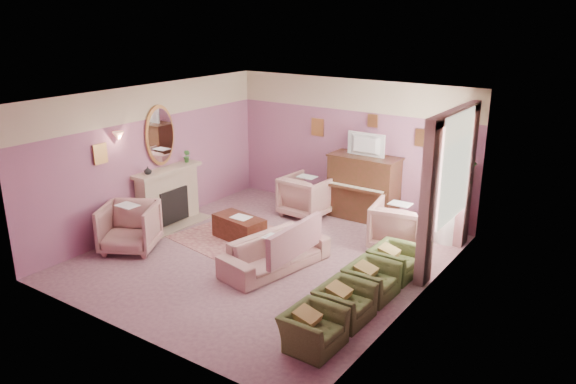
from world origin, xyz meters
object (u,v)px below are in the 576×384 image
Objects in this scene: side_table at (449,223)px; olive_chair_a at (313,324)px; olive_chair_c at (371,276)px; olive_chair_d at (394,257)px; piano at (364,188)px; floral_armchair_right at (399,223)px; sofa at (275,247)px; olive_chair_b at (345,298)px; television at (364,143)px; floral_armchair_left at (307,194)px; coffee_table at (239,228)px; floral_armchair_front at (129,225)px.

olive_chair_a is at bearing -93.06° from side_table.
olive_chair_c and olive_chair_d have the same top height.
side_table is (1.88, -0.17, -0.30)m from piano.
floral_armchair_right is at bearing -126.93° from side_table.
piano is 0.73× the size of sofa.
olive_chair_b is 0.82m from olive_chair_c.
floral_armchair_left is at bearing -154.96° from television.
television is 0.41× the size of sofa.
piano is at bearing 109.89° from olive_chair_a.
piano is 2.68m from olive_chair_d.
side_table is at bearing 7.04° from floral_armchair_left.
side_table is at bearing 54.59° from sofa.
side_table is at bearing 86.94° from olive_chair_a.
sofa is at bearing -25.89° from coffee_table.
floral_armchair_front is 4.66m from olive_chair_d.
sofa is (-0.10, -2.96, -0.26)m from piano.
olive_chair_a is at bearing -42.38° from sofa.
sofa reaches higher than olive_chair_b.
coffee_table is 1.05× the size of floral_armchair_right.
olive_chair_a is (1.65, -4.50, -1.27)m from television.
floral_armchair_left reaches higher than coffee_table.
olive_chair_a and olive_chair_c have the same top height.
television is 1.60m from floral_armchair_left.
piano is 1.75× the size of television.
floral_armchair_right is 3.56m from olive_chair_a.
coffee_table is 1.30× the size of olive_chair_d.
floral_armchair_right is 2.75m from olive_chair_b.
olive_chair_c is (4.33, 0.91, -0.15)m from floral_armchair_front.
television is at bearing 119.92° from olive_chair_c.
sofa reaches higher than olive_chair_a.
olive_chair_c is at bearing 90.00° from olive_chair_a.
olive_chair_b is at bearing 1.22° from floral_armchair_front.
floral_armchair_right reaches higher than sofa.
television is 0.84× the size of floral_armchair_left.
television reaches higher than floral_armchair_front.
television is at bearing 58.94° from coffee_table.
sofa is (1.28, -0.62, 0.16)m from coffee_table.
olive_chair_a is at bearing -56.27° from floral_armchair_left.
floral_armchair_right is at bearing 26.66° from coffee_table.
side_table is (4.56, 3.65, -0.13)m from floral_armchair_front.
floral_armchair_front reaches higher than olive_chair_a.
sofa reaches higher than olive_chair_c.
piano is at bearing 113.81° from olive_chair_b.
floral_armchair_left is (-1.04, -0.48, -1.12)m from television.
sofa is 1.75m from olive_chair_c.
floral_armchair_right is 1.24× the size of olive_chair_a.
television is 0.80× the size of coffee_table.
side_table reaches higher than olive_chair_a.
floral_armchair_right is (1.24, -1.02, -0.17)m from piano.
floral_armchair_left reaches higher than olive_chair_a.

